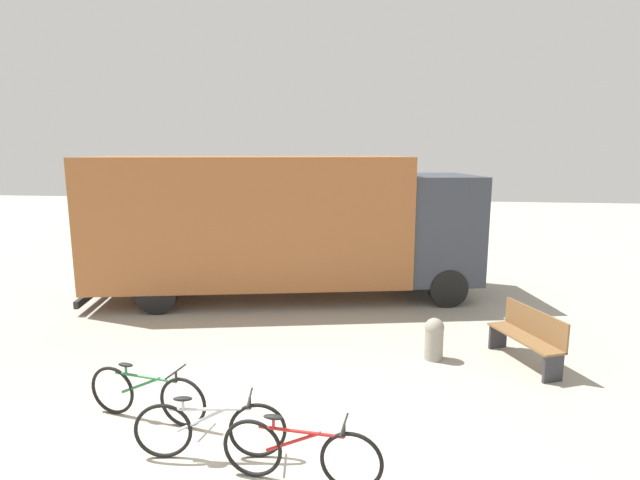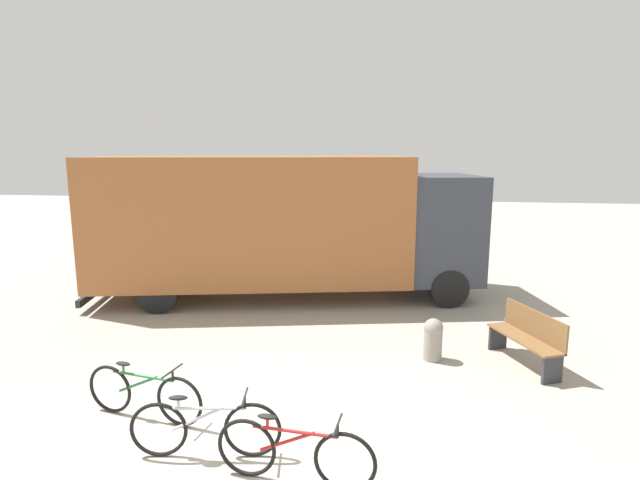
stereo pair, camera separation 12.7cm
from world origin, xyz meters
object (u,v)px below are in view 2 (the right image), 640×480
(bicycle_far, at_px, (294,453))
(bollard_near_bench, at_px, (433,338))
(park_bench, at_px, (528,336))
(delivery_truck, at_px, (282,221))
(bicycle_near, at_px, (144,393))
(bicycle_middle, at_px, (205,428))

(bicycle_far, relative_size, bollard_near_bench, 2.42)
(park_bench, distance_m, bollard_near_bench, 1.52)
(delivery_truck, bearing_deg, bollard_near_bench, -56.85)
(delivery_truck, bearing_deg, park_bench, -46.04)
(bicycle_near, distance_m, bicycle_far, 2.41)
(delivery_truck, height_order, park_bench, delivery_truck)
(park_bench, bearing_deg, bicycle_near, 91.72)
(park_bench, relative_size, bicycle_middle, 0.88)
(bollard_near_bench, bearing_deg, park_bench, 1.12)
(bicycle_middle, xyz_separation_m, bollard_near_bench, (2.78, 3.14, 0.03))
(park_bench, height_order, bicycle_middle, park_bench)
(park_bench, relative_size, bollard_near_bench, 2.12)
(bicycle_near, bearing_deg, bollard_near_bench, 42.27)
(bicycle_middle, relative_size, bollard_near_bench, 2.41)
(delivery_truck, height_order, bollard_near_bench, delivery_truck)
(bicycle_middle, distance_m, bollard_near_bench, 4.20)
(bicycle_far, bearing_deg, park_bench, 52.55)
(delivery_truck, distance_m, bicycle_near, 5.97)
(delivery_truck, relative_size, park_bench, 6.09)
(bicycle_near, relative_size, bicycle_middle, 1.00)
(delivery_truck, relative_size, bicycle_far, 5.33)
(bicycle_middle, relative_size, bicycle_far, 1.00)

